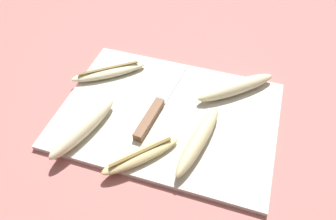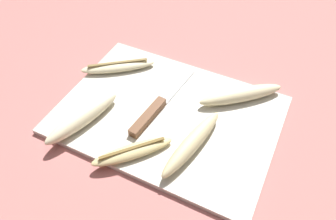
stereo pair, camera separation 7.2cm
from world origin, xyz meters
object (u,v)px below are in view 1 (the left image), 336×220
object	(u,v)px
banana_bright_far	(83,127)
banana_soft_right	(199,140)
banana_spotted_left	(141,155)
banana_cream_curved	(236,87)
knife	(154,112)
banana_pale_long	(109,72)

from	to	relation	value
banana_bright_far	banana_soft_right	xyz separation A→B (m)	(0.24, 0.04, 0.00)
banana_spotted_left	banana_soft_right	bearing A→B (deg)	33.32
banana_cream_curved	banana_bright_far	xyz separation A→B (m)	(-0.28, -0.22, 0.00)
banana_cream_curved	banana_spotted_left	xyz separation A→B (m)	(-0.14, -0.24, -0.01)
knife	banana_pale_long	size ratio (longest dim) A/B	1.47
banana_bright_far	banana_cream_curved	bearing A→B (deg)	37.72
banana_cream_curved	banana_soft_right	distance (m)	0.18
knife	banana_cream_curved	bearing A→B (deg)	43.97
knife	banana_spotted_left	xyz separation A→B (m)	(0.01, -0.12, 0.00)
knife	banana_soft_right	size ratio (longest dim) A/B	1.26
banana_bright_far	banana_spotted_left	size ratio (longest dim) A/B	1.30
banana_spotted_left	banana_pale_long	distance (m)	0.26
banana_soft_right	banana_pale_long	world-z (taller)	banana_soft_right
knife	banana_soft_right	bearing A→B (deg)	-18.04
banana_cream_curved	banana_soft_right	world-z (taller)	banana_soft_right
banana_cream_curved	banana_pale_long	size ratio (longest dim) A/B	1.02
banana_bright_far	banana_soft_right	size ratio (longest dim) A/B	0.96
banana_pale_long	banana_bright_far	bearing A→B (deg)	-81.76
banana_bright_far	banana_spotted_left	xyz separation A→B (m)	(0.14, -0.02, -0.01)
banana_cream_curved	knife	bearing A→B (deg)	-141.79
knife	banana_bright_far	xyz separation A→B (m)	(-0.12, -0.09, 0.01)
banana_bright_far	banana_soft_right	bearing A→B (deg)	10.01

